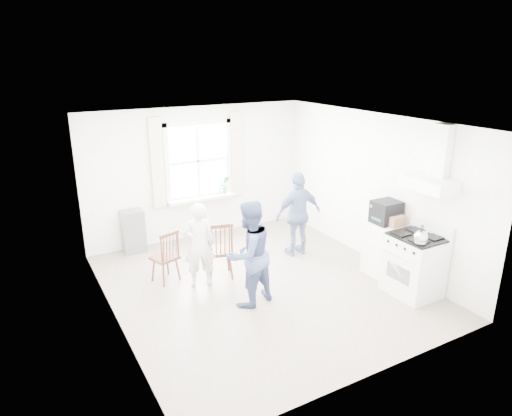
{
  "coord_description": "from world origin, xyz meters",
  "views": [
    {
      "loc": [
        -3.27,
        -5.66,
        3.5
      ],
      "look_at": [
        0.02,
        0.2,
        1.25
      ],
      "focal_mm": 32.0,
      "sensor_mm": 36.0,
      "label": 1
    }
  ],
  "objects": [
    {
      "name": "person_right",
      "position": [
        1.2,
        0.74,
        0.78
      ],
      "size": [
        0.95,
        0.95,
        1.56
      ],
      "primitive_type": "imported",
      "rotation": [
        0.0,
        0.0,
        3.1
      ],
      "color": "navy",
      "rests_on": "ground"
    },
    {
      "name": "range_hood",
      "position": [
        2.07,
        -1.35,
        1.9
      ],
      "size": [
        0.45,
        0.76,
        0.94
      ],
      "color": "white",
      "rests_on": "room_shell"
    },
    {
      "name": "shelf_unit",
      "position": [
        -1.4,
        2.33,
        0.4
      ],
      "size": [
        0.4,
        0.3,
        0.8
      ],
      "primitive_type": "cube",
      "color": "slate",
      "rests_on": "ground"
    },
    {
      "name": "gas_stove",
      "position": [
        1.91,
        -1.35,
        0.48
      ],
      "size": [
        0.68,
        0.76,
        1.12
      ],
      "color": "silver",
      "rests_on": "ground"
    },
    {
      "name": "windsor_chair_b",
      "position": [
        -0.47,
        0.51,
        0.61
      ],
      "size": [
        0.52,
        0.52,
        1.0
      ],
      "color": "#4B2518",
      "rests_on": "ground"
    },
    {
      "name": "low_cabinet",
      "position": [
        1.98,
        -0.65,
        0.45
      ],
      "size": [
        0.5,
        0.55,
        0.9
      ],
      "primitive_type": "cube",
      "color": "white",
      "rests_on": "ground"
    },
    {
      "name": "windsor_chair_a",
      "position": [
        -1.24,
        0.82,
        0.54
      ],
      "size": [
        0.47,
        0.47,
        0.89
      ],
      "color": "#4B2518",
      "rests_on": "ground"
    },
    {
      "name": "kettle",
      "position": [
        1.71,
        -1.57,
        1.05
      ],
      "size": [
        0.2,
        0.2,
        0.28
      ],
      "color": "silver",
      "rests_on": "gas_stove"
    },
    {
      "name": "potted_plant",
      "position": [
        0.51,
        2.36,
        1.03
      ],
      "size": [
        0.23,
        0.23,
        0.36
      ],
      "primitive_type": "imported",
      "rotation": [
        0.0,
        0.0,
        -0.2
      ],
      "color": "#367B37",
      "rests_on": "window_assembly"
    },
    {
      "name": "stereo_stack",
      "position": [
        2.0,
        -0.6,
        1.09
      ],
      "size": [
        0.42,
        0.38,
        0.37
      ],
      "color": "black",
      "rests_on": "low_cabinet"
    },
    {
      "name": "window_assembly",
      "position": [
        0.0,
        2.45,
        1.46
      ],
      "size": [
        1.88,
        0.24,
        1.7
      ],
      "color": "white",
      "rests_on": "room_shell"
    },
    {
      "name": "room_shell",
      "position": [
        0.0,
        0.0,
        1.3
      ],
      "size": [
        4.62,
        5.12,
        2.64
      ],
      "color": "gray",
      "rests_on": "ground"
    },
    {
      "name": "person_left",
      "position": [
        -0.84,
        0.5,
        0.69
      ],
      "size": [
        0.61,
        0.61,
        1.38
      ],
      "primitive_type": "imported",
      "rotation": [
        0.0,
        0.0,
        2.9
      ],
      "color": "silver",
      "rests_on": "ground"
    },
    {
      "name": "person_mid",
      "position": [
        -0.43,
        -0.38,
        0.79
      ],
      "size": [
        0.94,
        0.94,
        1.59
      ],
      "primitive_type": "imported",
      "rotation": [
        0.0,
        0.0,
        3.4
      ],
      "color": "#42507B",
      "rests_on": "ground"
    },
    {
      "name": "cardboard_box",
      "position": [
        2.02,
        -0.79,
        0.99
      ],
      "size": [
        0.28,
        0.2,
        0.18
      ],
      "primitive_type": "cube",
      "rotation": [
        0.0,
        0.0,
        0.03
      ],
      "color": "#976849",
      "rests_on": "low_cabinet"
    }
  ]
}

